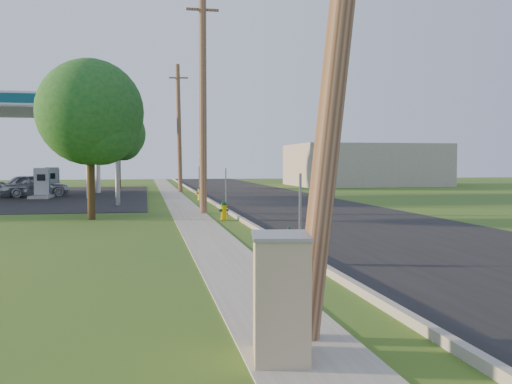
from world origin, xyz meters
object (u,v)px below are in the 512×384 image
(fuel_pump_ne, at_px, (42,187))
(price_pylon, at_px, (117,100))
(hydrant_mid, at_px, (224,211))
(utility_pole_mid, at_px, (203,100))
(utility_pole_far, at_px, (179,128))
(tree_verge, at_px, (93,116))
(fuel_pump_se, at_px, (52,184))
(tree_lot, at_px, (120,136))
(utility_cabinet, at_px, (281,297))
(car_silver, at_px, (34,185))
(hydrant_far, at_px, (200,193))
(hydrant_near, at_px, (289,246))

(fuel_pump_ne, bearing_deg, price_pylon, -56.31)
(price_pylon, xyz_separation_m, hydrant_mid, (4.40, -8.41, -5.07))
(utility_pole_mid, xyz_separation_m, utility_pole_far, (0.00, 18.00, -0.15))
(price_pylon, bearing_deg, fuel_pump_ne, 123.69)
(utility_pole_mid, distance_m, tree_verge, 4.91)
(fuel_pump_se, relative_size, tree_lot, 0.45)
(hydrant_mid, height_order, utility_cabinet, utility_cabinet)
(utility_cabinet, bearing_deg, car_silver, 104.68)
(utility_cabinet, height_order, car_silver, car_silver)
(utility_pole_far, relative_size, hydrant_far, 11.53)
(utility_cabinet, bearing_deg, price_pylon, 96.88)
(hydrant_mid, height_order, hydrant_far, hydrant_far)
(hydrant_far, bearing_deg, hydrant_mid, -90.95)
(utility_pole_far, distance_m, car_silver, 11.07)
(hydrant_near, bearing_deg, hydrant_far, 89.71)
(price_pylon, xyz_separation_m, car_silver, (-5.75, 8.92, -4.69))
(tree_verge, bearing_deg, tree_lot, 90.38)
(hydrant_near, bearing_deg, tree_lot, 97.65)
(fuel_pump_se, distance_m, car_silver, 2.69)
(fuel_pump_se, relative_size, hydrant_near, 3.84)
(utility_cabinet, bearing_deg, fuel_pump_se, 102.51)
(utility_pole_mid, bearing_deg, hydrant_far, 85.59)
(utility_cabinet, distance_m, car_silver, 34.18)
(fuel_pump_ne, bearing_deg, utility_cabinet, -75.97)
(hydrant_far, bearing_deg, tree_verge, -115.31)
(utility_pole_far, relative_size, hydrant_mid, 12.65)
(price_pylon, distance_m, car_silver, 11.60)
(tree_lot, height_order, hydrant_far, tree_lot)
(tree_lot, xyz_separation_m, hydrant_mid, (5.16, -29.20, -4.19))
(utility_pole_far, xyz_separation_m, tree_lot, (-4.66, 8.29, -0.25))
(hydrant_mid, distance_m, utility_cabinet, 15.81)
(fuel_pump_ne, xyz_separation_m, hydrant_near, (9.49, -25.83, -0.31))
(fuel_pump_ne, distance_m, price_pylon, 10.17)
(fuel_pump_ne, bearing_deg, car_silver, 117.85)
(fuel_pump_ne, bearing_deg, hydrant_mid, -59.42)
(tree_lot, relative_size, utility_cabinet, 4.92)
(fuel_pump_ne, xyz_separation_m, utility_cabinet, (7.91, -31.65, -0.00))
(car_silver, bearing_deg, tree_verge, 177.77)
(hydrant_near, bearing_deg, price_pylon, 103.77)
(tree_lot, bearing_deg, hydrant_mid, -79.98)
(fuel_pump_se, relative_size, hydrant_mid, 4.26)
(utility_pole_far, height_order, utility_cabinet, utility_pole_far)
(utility_cabinet, bearing_deg, tree_lot, 94.67)
(tree_verge, relative_size, hydrant_mid, 8.33)
(utility_pole_mid, relative_size, fuel_pump_se, 3.06)
(fuel_pump_se, xyz_separation_m, car_silver, (-0.75, -2.58, 0.02))
(utility_pole_mid, relative_size, fuel_pump_ne, 3.06)
(hydrant_far, height_order, utility_cabinet, utility_cabinet)
(utility_pole_far, distance_m, hydrant_mid, 21.38)
(price_pylon, relative_size, car_silver, 1.58)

